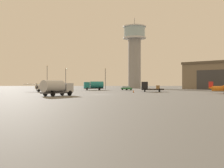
# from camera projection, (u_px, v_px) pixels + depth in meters

# --- Properties ---
(ground_plane) EXTENTS (400.00, 400.00, 0.00)m
(ground_plane) POSITION_uv_depth(u_px,v_px,m) (102.00, 94.00, 59.37)
(ground_plane) COLOR #60605E
(control_tower) EXTENTS (11.12, 11.12, 34.27)m
(control_tower) POSITION_uv_depth(u_px,v_px,m) (134.00, 50.00, 135.56)
(control_tower) COLOR gray
(control_tower) RESTS_ON ground_plane
(airplane_white) EXTENTS (10.96, 8.55, 3.23)m
(airplane_white) POSITION_uv_depth(u_px,v_px,m) (43.00, 86.00, 79.17)
(airplane_white) COLOR white
(airplane_white) RESTS_ON ground_plane
(truck_box_blue) EXTENTS (3.43, 6.12, 2.73)m
(truck_box_blue) POSITION_uv_depth(u_px,v_px,m) (49.00, 86.00, 98.61)
(truck_box_blue) COLOR #38383D
(truck_box_blue) RESTS_ON ground_plane
(truck_flatbed_black) EXTENTS (6.41, 3.61, 2.80)m
(truck_flatbed_black) POSITION_uv_depth(u_px,v_px,m) (149.00, 87.00, 77.54)
(truck_flatbed_black) COLOR #38383D
(truck_flatbed_black) RESTS_ON ground_plane
(truck_fuel_tanker_teal) EXTENTS (7.02, 4.07, 3.04)m
(truck_fuel_tanker_teal) POSITION_uv_depth(u_px,v_px,m) (94.00, 85.00, 96.74)
(truck_fuel_tanker_teal) COLOR #38383D
(truck_fuel_tanker_teal) RESTS_ON ground_plane
(truck_fuel_tanker_silver) EXTENTS (5.74, 6.40, 2.94)m
(truck_fuel_tanker_silver) POSITION_uv_depth(u_px,v_px,m) (56.00, 87.00, 51.89)
(truck_fuel_tanker_silver) COLOR #38383D
(truck_fuel_tanker_silver) RESTS_ON ground_plane
(car_green) EXTENTS (3.65, 4.64, 1.37)m
(car_green) POSITION_uv_depth(u_px,v_px,m) (127.00, 88.00, 96.26)
(car_green) COLOR #287A42
(car_green) RESTS_ON ground_plane
(light_post_west) EXTENTS (0.44, 0.44, 9.42)m
(light_post_west) POSITION_uv_depth(u_px,v_px,m) (47.00, 75.00, 108.05)
(light_post_west) COLOR #38383D
(light_post_west) RESTS_ON ground_plane
(light_post_east) EXTENTS (0.44, 0.44, 8.43)m
(light_post_east) POSITION_uv_depth(u_px,v_px,m) (66.00, 76.00, 107.30)
(light_post_east) COLOR #38383D
(light_post_east) RESTS_ON ground_plane
(light_post_north) EXTENTS (0.44, 0.44, 8.06)m
(light_post_north) POSITION_uv_depth(u_px,v_px,m) (105.00, 77.00, 102.70)
(light_post_north) COLOR #38383D
(light_post_north) RESTS_ON ground_plane
(traffic_cone_near_left) EXTENTS (0.36, 0.36, 0.68)m
(traffic_cone_near_left) POSITION_uv_depth(u_px,v_px,m) (133.00, 91.00, 71.41)
(traffic_cone_near_left) COLOR black
(traffic_cone_near_left) RESTS_ON ground_plane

